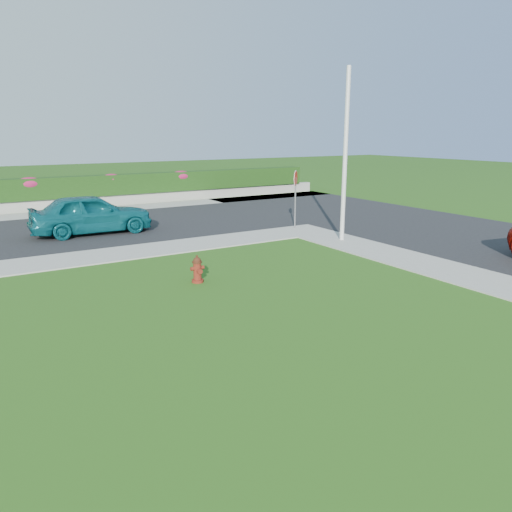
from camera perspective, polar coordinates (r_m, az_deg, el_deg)
ground at (r=9.87m, az=3.99°, el=-9.98°), size 120.00×120.00×0.00m
street_right at (r=21.03m, az=24.82°, el=1.78°), size 8.00×32.00×0.04m
curb_corner at (r=20.80m, az=5.39°, el=2.90°), size 2.00×2.00×0.04m
sidewalk_beyond at (r=26.96m, az=-22.06°, el=4.49°), size 34.00×2.00×0.04m
retaining_wall at (r=28.39m, az=-22.63°, el=5.44°), size 34.00×0.40×0.60m
hedge at (r=28.39m, az=-22.83°, el=7.15°), size 32.00×0.90×1.10m
fire_hydrant at (r=13.67m, az=-6.71°, el=-1.56°), size 0.38×0.36×0.76m
sedan_teal at (r=20.97m, az=-18.33°, el=4.61°), size 4.74×2.03×1.59m
utility_pole at (r=18.77m, az=10.15°, el=11.12°), size 0.16×0.16×6.26m
stop_sign at (r=21.03m, az=4.54°, el=8.01°), size 0.51×0.46×2.46m
flower_clump_d at (r=28.15m, az=-24.47°, el=7.55°), size 1.28×0.82×0.64m
flower_clump_e at (r=28.96m, az=-16.21°, el=8.46°), size 1.10×0.71×0.55m
flower_clump_f at (r=30.32m, az=-8.57°, el=9.03°), size 1.25×0.80×0.62m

